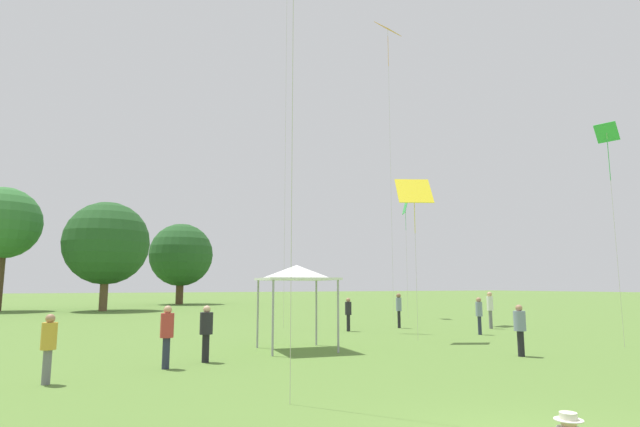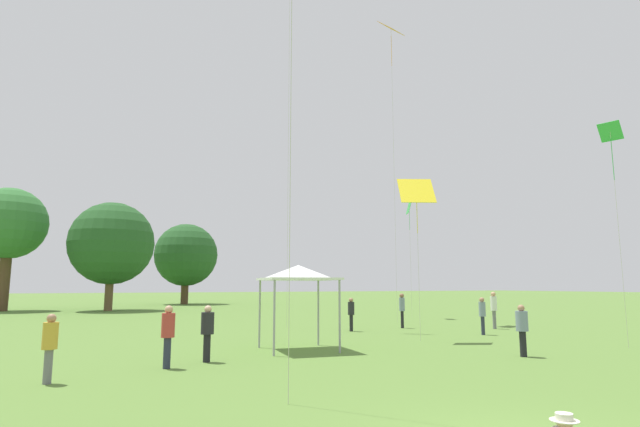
{
  "view_description": "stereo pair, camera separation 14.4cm",
  "coord_description": "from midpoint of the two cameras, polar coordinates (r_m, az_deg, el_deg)",
  "views": [
    {
      "loc": [
        -5.4,
        -4.61,
        2.2
      ],
      "look_at": [
        0.08,
        6.63,
        4.0
      ],
      "focal_mm": 28.0,
      "sensor_mm": 36.0,
      "label": 1
    },
    {
      "loc": [
        -5.27,
        -4.67,
        2.2
      ],
      "look_at": [
        0.08,
        6.63,
        4.0
      ],
      "focal_mm": 28.0,
      "sensor_mm": 36.0,
      "label": 2
    }
  ],
  "objects": [
    {
      "name": "distant_tree_2",
      "position": [
        47.35,
        -23.27,
        -3.14
      ],
      "size": [
        7.19,
        7.19,
        9.42
      ],
      "color": "brown",
      "rests_on": "ground"
    },
    {
      "name": "kite_8",
      "position": [
        21.04,
        10.5,
        2.39
      ],
      "size": [
        1.68,
        1.4,
        6.65
      ],
      "rotation": [
        0.0,
        0.0,
        5.09
      ],
      "color": "yellow",
      "rests_on": "ground"
    },
    {
      "name": "distant_tree_0",
      "position": [
        60.44,
        -15.66,
        -4.59
      ],
      "size": [
        7.24,
        7.24,
        9.31
      ],
      "color": "brown",
      "rests_on": "ground"
    },
    {
      "name": "distant_tree_1",
      "position": [
        51.0,
        -32.57,
        -0.99
      ],
      "size": [
        6.19,
        6.19,
        10.63
      ],
      "color": "brown",
      "rests_on": "ground"
    },
    {
      "name": "person_standing_4",
      "position": [
        26.59,
        8.84,
        -10.47
      ],
      "size": [
        0.4,
        0.4,
        1.77
      ],
      "rotation": [
        0.0,
        0.0,
        0.72
      ],
      "color": "black",
      "rests_on": "ground"
    },
    {
      "name": "canopy_tent",
      "position": [
        17.46,
        -2.92,
        -6.85
      ],
      "size": [
        2.72,
        2.72,
        2.89
      ],
      "rotation": [
        0.0,
        0.0,
        -0.11
      ],
      "color": "white",
      "rests_on": "ground"
    },
    {
      "name": "kite_3",
      "position": [
        21.76,
        29.83,
        7.17
      ],
      "size": [
        0.66,
        0.86,
        8.21
      ],
      "rotation": [
        0.0,
        0.0,
        1.08
      ],
      "color": "green",
      "rests_on": "ground"
    },
    {
      "name": "person_standing_2",
      "position": [
        14.3,
        -17.38,
        -12.69
      ],
      "size": [
        0.49,
        0.49,
        1.65
      ],
      "rotation": [
        0.0,
        0.0,
        3.76
      ],
      "color": "#282D42",
      "rests_on": "ground"
    },
    {
      "name": "person_standing_6",
      "position": [
        23.88,
        17.56,
        -10.67
      ],
      "size": [
        0.4,
        0.4,
        1.65
      ],
      "rotation": [
        0.0,
        0.0,
        5.21
      ],
      "color": "#282D42",
      "rests_on": "ground"
    },
    {
      "name": "person_standing_7",
      "position": [
        24.5,
        3.08,
        -11.08
      ],
      "size": [
        0.43,
        0.43,
        1.58
      ],
      "rotation": [
        0.0,
        0.0,
        2.12
      ],
      "color": "black",
      "rests_on": "ground"
    },
    {
      "name": "person_standing_5",
      "position": [
        17.15,
        21.65,
        -11.83
      ],
      "size": [
        0.41,
        0.41,
        1.59
      ],
      "rotation": [
        0.0,
        0.0,
        1.46
      ],
      "color": "black",
      "rests_on": "ground"
    },
    {
      "name": "kite_1",
      "position": [
        34.44,
        7.64,
        19.45
      ],
      "size": [
        1.73,
        1.53,
        19.09
      ],
      "rotation": [
        0.0,
        0.0,
        5.82
      ],
      "color": "orange",
      "rests_on": "ground"
    },
    {
      "name": "person_standing_0",
      "position": [
        13.15,
        -28.88,
        -12.76
      ],
      "size": [
        0.44,
        0.44,
        1.55
      ],
      "rotation": [
        0.0,
        0.0,
        4.3
      ],
      "color": "slate",
      "rests_on": "ground"
    },
    {
      "name": "person_standing_3",
      "position": [
        27.32,
        18.71,
        -9.98
      ],
      "size": [
        0.43,
        0.43,
        1.85
      ],
      "rotation": [
        0.0,
        0.0,
        4.2
      ],
      "color": "slate",
      "rests_on": "ground"
    },
    {
      "name": "person_standing_1",
      "position": [
        15.17,
        -13.15,
        -12.69
      ],
      "size": [
        0.53,
        0.53,
        1.61
      ],
      "rotation": [
        0.0,
        0.0,
        2.31
      ],
      "color": "black",
      "rests_on": "ground"
    },
    {
      "name": "kite_6",
      "position": [
        35.08,
        9.62,
        0.56
      ],
      "size": [
        0.72,
        1.1,
        8.14
      ],
      "rotation": [
        0.0,
        0.0,
        3.49
      ],
      "color": "green",
      "rests_on": "ground"
    }
  ]
}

